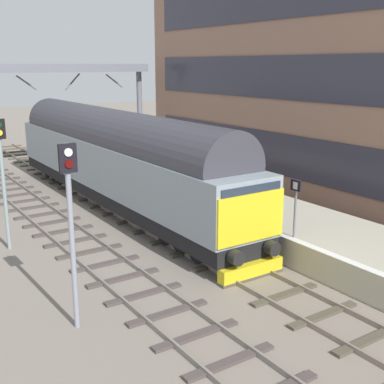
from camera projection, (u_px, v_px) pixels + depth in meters
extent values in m
plane|color=gray|center=(211.00, 257.00, 17.89)|extent=(140.00, 140.00, 0.00)
cube|color=gray|center=(195.00, 259.00, 17.48)|extent=(0.07, 60.00, 0.15)
cube|color=gray|center=(227.00, 251.00, 18.25)|extent=(0.07, 60.00, 0.15)
cube|color=#4B4437|center=(369.00, 339.00, 12.43)|extent=(2.50, 0.26, 0.09)
cube|color=#4B4437|center=(323.00, 315.00, 13.64)|extent=(2.50, 0.26, 0.09)
cube|color=#4B4437|center=(285.00, 295.00, 14.85)|extent=(2.50, 0.26, 0.09)
cube|color=#4B4437|center=(252.00, 277.00, 16.06)|extent=(2.50, 0.26, 0.09)
cube|color=#4B4437|center=(224.00, 262.00, 17.27)|extent=(2.50, 0.26, 0.09)
cube|color=#4B4437|center=(199.00, 249.00, 18.48)|extent=(2.50, 0.26, 0.09)
cube|color=#4B4437|center=(178.00, 238.00, 19.69)|extent=(2.50, 0.26, 0.09)
cube|color=#4B4437|center=(159.00, 228.00, 20.90)|extent=(2.50, 0.26, 0.09)
cube|color=#4B4437|center=(142.00, 219.00, 22.11)|extent=(2.50, 0.26, 0.09)
cube|color=#4B4437|center=(127.00, 211.00, 23.32)|extent=(2.50, 0.26, 0.09)
cube|color=#4B4437|center=(113.00, 204.00, 24.53)|extent=(2.50, 0.26, 0.09)
cube|color=#4B4437|center=(101.00, 197.00, 25.74)|extent=(2.50, 0.26, 0.09)
cube|color=#4B4437|center=(90.00, 191.00, 26.95)|extent=(2.50, 0.26, 0.09)
cube|color=#4B4437|center=(79.00, 186.00, 28.16)|extent=(2.50, 0.26, 0.09)
cube|color=#4B4437|center=(70.00, 181.00, 29.37)|extent=(2.50, 0.26, 0.09)
cube|color=#4B4437|center=(61.00, 176.00, 30.58)|extent=(2.50, 0.26, 0.09)
cube|color=#4B4437|center=(53.00, 172.00, 31.79)|extent=(2.50, 0.26, 0.09)
cube|color=#4B4437|center=(46.00, 168.00, 32.99)|extent=(2.50, 0.26, 0.09)
cube|color=#4B4437|center=(39.00, 164.00, 34.20)|extent=(2.50, 0.26, 0.09)
cube|color=#4B4437|center=(32.00, 161.00, 35.41)|extent=(2.50, 0.26, 0.09)
cube|color=#4B4437|center=(26.00, 158.00, 36.62)|extent=(2.50, 0.26, 0.09)
cube|color=#4B4437|center=(21.00, 155.00, 37.83)|extent=(2.50, 0.26, 0.09)
cube|color=#4B4437|center=(15.00, 152.00, 39.04)|extent=(2.50, 0.26, 0.09)
cube|color=#4B4437|center=(10.00, 149.00, 40.25)|extent=(2.50, 0.26, 0.09)
cube|color=#4B4437|center=(6.00, 147.00, 41.46)|extent=(2.50, 0.26, 0.09)
cube|color=slate|center=(102.00, 282.00, 15.61)|extent=(0.07, 60.00, 0.15)
cube|color=slate|center=(143.00, 272.00, 16.38)|extent=(0.07, 60.00, 0.15)
cube|color=#473E3C|center=(230.00, 362.00, 11.51)|extent=(2.50, 0.26, 0.09)
cube|color=#473E3C|center=(196.00, 335.00, 12.63)|extent=(2.50, 0.26, 0.09)
cube|color=#473E3C|center=(168.00, 313.00, 13.76)|extent=(2.50, 0.26, 0.09)
cube|color=#473E3C|center=(144.00, 294.00, 14.88)|extent=(2.50, 0.26, 0.09)
cube|color=#473E3C|center=(123.00, 278.00, 16.01)|extent=(2.50, 0.26, 0.09)
cube|color=#473E3C|center=(105.00, 264.00, 17.13)|extent=(2.50, 0.26, 0.09)
cube|color=#473E3C|center=(89.00, 252.00, 18.26)|extent=(2.50, 0.26, 0.09)
cube|color=#473E3C|center=(76.00, 241.00, 19.38)|extent=(2.50, 0.26, 0.09)
cube|color=#473E3C|center=(63.00, 231.00, 20.51)|extent=(2.50, 0.26, 0.09)
cube|color=#473E3C|center=(52.00, 222.00, 21.63)|extent=(2.50, 0.26, 0.09)
cube|color=#473E3C|center=(42.00, 215.00, 22.76)|extent=(2.50, 0.26, 0.09)
cube|color=#473E3C|center=(33.00, 207.00, 23.88)|extent=(2.50, 0.26, 0.09)
cube|color=#473E3C|center=(25.00, 201.00, 25.01)|extent=(2.50, 0.26, 0.09)
cube|color=#473E3C|center=(17.00, 195.00, 26.13)|extent=(2.50, 0.26, 0.09)
cube|color=#473E3C|center=(10.00, 190.00, 27.26)|extent=(2.50, 0.26, 0.09)
cube|color=#473E3C|center=(4.00, 185.00, 28.38)|extent=(2.50, 0.26, 0.09)
cube|color=#B4AD99|center=(285.00, 226.00, 19.70)|extent=(4.00, 44.00, 1.00)
cube|color=white|center=(249.00, 222.00, 18.58)|extent=(0.30, 44.00, 0.01)
cube|color=#343340|center=(361.00, 171.00, 21.88)|extent=(0.06, 33.53, 2.19)
cube|color=#343340|center=(369.00, 80.00, 20.91)|extent=(0.06, 33.53, 2.19)
cube|color=black|center=(116.00, 190.00, 24.06)|extent=(2.56, 20.00, 0.60)
cube|color=gray|center=(115.00, 162.00, 23.73)|extent=(2.70, 20.00, 2.10)
cylinder|color=#37373F|center=(113.00, 137.00, 23.42)|extent=(2.56, 18.40, 2.57)
cube|color=yellow|center=(251.00, 218.00, 15.67)|extent=(2.65, 0.08, 1.58)
cube|color=#232D3D|center=(252.00, 195.00, 15.50)|extent=(2.38, 0.04, 0.64)
cube|color=#232D3D|center=(140.00, 153.00, 24.39)|extent=(0.04, 14.00, 0.44)
cylinder|color=black|center=(236.00, 258.00, 15.37)|extent=(0.48, 0.35, 0.48)
cylinder|color=black|center=(272.00, 248.00, 16.18)|extent=(0.48, 0.35, 0.48)
cube|color=yellow|center=(251.00, 270.00, 16.05)|extent=(2.43, 0.36, 0.47)
cylinder|color=black|center=(214.00, 245.00, 17.61)|extent=(1.64, 1.04, 1.04)
cylinder|color=black|center=(197.00, 236.00, 18.49)|extent=(1.64, 1.04, 1.04)
cylinder|color=black|center=(181.00, 228.00, 19.38)|extent=(1.64, 1.04, 1.04)
cylinder|color=black|center=(72.00, 174.00, 28.89)|extent=(1.64, 1.04, 1.04)
cylinder|color=black|center=(65.00, 171.00, 29.78)|extent=(1.64, 1.04, 1.04)
cylinder|color=black|center=(59.00, 168.00, 30.67)|extent=(1.64, 1.04, 1.04)
cylinder|color=gray|center=(72.00, 239.00, 12.51)|extent=(0.14, 0.14, 4.87)
cube|color=black|center=(68.00, 158.00, 11.95)|extent=(0.44, 0.10, 0.71)
cylinder|color=white|center=(68.00, 152.00, 11.86)|extent=(0.20, 0.06, 0.20)
cylinder|color=#500807|center=(69.00, 164.00, 11.93)|extent=(0.20, 0.06, 0.20)
cylinder|color=gray|center=(4.00, 186.00, 18.07)|extent=(0.14, 0.14, 4.85)
cylinder|color=slate|center=(295.00, 209.00, 16.67)|extent=(0.08, 0.08, 1.99)
cube|color=black|center=(296.00, 186.00, 16.45)|extent=(0.05, 0.44, 0.36)
cube|color=white|center=(295.00, 186.00, 16.43)|extent=(0.01, 0.20, 0.24)
cylinder|color=#33273B|center=(232.00, 185.00, 22.47)|extent=(0.13, 0.13, 0.84)
cylinder|color=#33273B|center=(231.00, 184.00, 22.65)|extent=(0.13, 0.13, 0.84)
cylinder|color=tan|center=(232.00, 169.00, 22.39)|extent=(0.42, 0.42, 0.56)
sphere|color=tan|center=(232.00, 160.00, 22.29)|extent=(0.22, 0.22, 0.22)
cylinder|color=tan|center=(234.00, 170.00, 22.19)|extent=(0.09, 0.09, 0.52)
cylinder|color=tan|center=(230.00, 168.00, 22.58)|extent=(0.09, 0.09, 0.52)
cylinder|color=slate|center=(140.00, 117.00, 34.78)|extent=(0.36, 0.36, 6.22)
cube|color=slate|center=(49.00, 68.00, 30.62)|extent=(12.79, 2.00, 0.50)
cylinder|color=slate|center=(26.00, 83.00, 30.05)|extent=(1.18, 0.10, 0.92)
cylinder|color=slate|center=(72.00, 82.00, 31.61)|extent=(1.06, 0.10, 1.06)
cylinder|color=slate|center=(114.00, 81.00, 33.16)|extent=(1.19, 0.10, 0.91)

